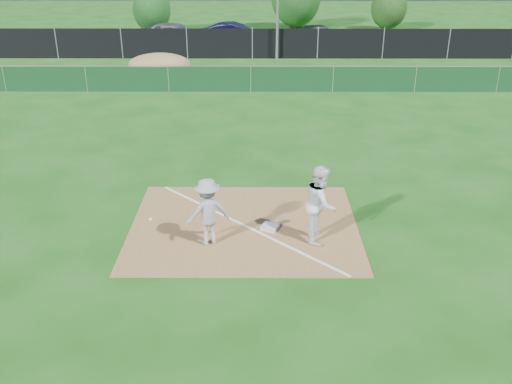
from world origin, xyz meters
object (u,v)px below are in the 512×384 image
runner (320,203)px  car_right (320,34)px  play_at_first (208,212)px  tree_left (152,10)px  car_left (175,35)px  car_mid (235,35)px  first_base (270,227)px  tree_right (389,8)px

runner → car_right: size_ratio=0.48×
play_at_first → tree_left: size_ratio=0.62×
play_at_first → runner: runner is taller
car_left → car_mid: size_ratio=1.05×
first_base → runner: size_ratio=0.21×
first_base → car_right: size_ratio=0.10×
play_at_first → car_left: 26.89m
play_at_first → car_mid: bearing=90.8°
car_mid → car_left: bearing=100.6°
car_left → first_base: bearing=-142.9°
runner → car_left: runner is taller
runner → car_right: (2.78, 28.01, -0.39)m
play_at_first → tree_right: size_ratio=0.63×
tree_left → tree_right: tree_left is taller
tree_left → tree_right: 18.37m
runner → car_mid: runner is taller
tree_right → car_right: bearing=-135.5°
play_at_first → car_mid: (-0.38, 26.97, -0.11)m
play_at_first → runner: bearing=5.1°
play_at_first → car_left: size_ratio=0.43×
play_at_first → car_right: (5.56, 28.25, -0.27)m
first_base → tree_left: bearing=104.9°
play_at_first → car_mid: play_at_first is taller
car_mid → car_right: car_mid is taller
play_at_first → car_right: play_at_first is taller
play_at_first → runner: size_ratio=1.04×
car_mid → car_right: bearing=-73.5°
car_right → tree_left: size_ratio=1.25×
runner → tree_right: (8.67, 33.79, 0.70)m
car_mid → tree_left: bearing=54.5°
first_base → tree_left: tree_left is taller
car_left → tree_left: tree_left is taller
car_mid → tree_right: 13.81m
first_base → car_left: (-5.92, 25.77, 0.78)m
runner → tree_left: size_ratio=0.60×
play_at_first → car_mid: 26.98m
first_base → car_mid: bearing=94.2°
play_at_first → car_right: size_ratio=0.50×
play_at_first → tree_right: 35.92m
car_mid → tree_right: tree_right is taller
first_base → runner: runner is taller
car_left → car_right: (9.94, 1.72, -0.23)m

